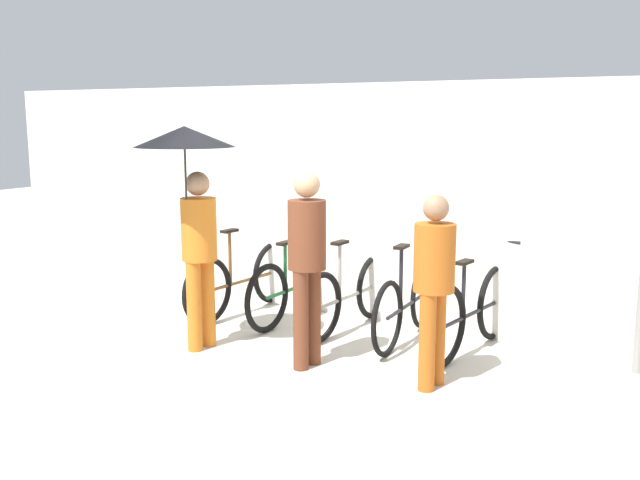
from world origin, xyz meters
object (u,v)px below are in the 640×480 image
Objects in this scene: parked_bicycle_2 at (349,294)px; pedestrian_leading at (191,183)px; parked_bicycle_1 at (295,287)px; pedestrian_trailing at (434,278)px; parked_bicycle_3 at (407,303)px; parked_bicycle_4 at (472,312)px; parked_bicycle_0 at (243,280)px; pedestrian_center at (307,254)px.

pedestrian_leading reaches higher than parked_bicycle_2.
pedestrian_trailing is (1.93, -1.02, 0.53)m from parked_bicycle_1.
parked_bicycle_3 is 0.82× the size of pedestrian_leading.
parked_bicycle_4 is 1.12× the size of pedestrian_trailing.
parked_bicycle_1 is 0.98× the size of parked_bicycle_2.
parked_bicycle_3 is 1.29m from pedestrian_trailing.
pedestrian_leading reaches higher than parked_bicycle_3.
parked_bicycle_0 is 2.79m from pedestrian_trailing.
parked_bicycle_0 is 1.74m from pedestrian_leading.
parked_bicycle_3 is 0.99× the size of pedestrian_center.
pedestrian_center is (-1.08, -1.07, 0.61)m from parked_bicycle_4.
parked_bicycle_4 is 1.03× the size of pedestrian_center.
pedestrian_trailing reaches higher than parked_bicycle_4.
parked_bicycle_3 is 0.64m from parked_bicycle_4.
parked_bicycle_1 and parked_bicycle_4 have the same top height.
parked_bicycle_0 is at bearing 95.92° from parked_bicycle_2.
parked_bicycle_2 is 0.98× the size of parked_bicycle_4.
parked_bicycle_1 is at bearing -81.40° from parked_bicycle_0.
parked_bicycle_0 is 0.88× the size of pedestrian_leading.
pedestrian_trailing is at bearing -167.80° from pedestrian_leading.
pedestrian_center reaches higher than pedestrian_trailing.
parked_bicycle_4 is (1.28, -0.06, 0.01)m from parked_bicycle_2.
pedestrian_leading is at bearing 127.04° from parked_bicycle_4.
pedestrian_trailing reaches higher than parked_bicycle_1.
parked_bicycle_0 is 0.64m from parked_bicycle_1.
pedestrian_leading is (0.38, -1.24, 1.17)m from parked_bicycle_0.
parked_bicycle_0 is at bearing -16.67° from pedestrian_trailing.
parked_bicycle_4 is at bearing -88.95° from parked_bicycle_2.
parked_bicycle_1 is 1.28m from parked_bicycle_3.
parked_bicycle_4 is at bearing -85.48° from pedestrian_trailing.
parked_bicycle_1 is 1.53m from pedestrian_center.
parked_bicycle_1 is (0.64, 0.05, -0.01)m from parked_bicycle_0.
parked_bicycle_1 is at bearing 95.99° from parked_bicycle_4.
parked_bicycle_2 reaches higher than parked_bicycle_4.
parked_bicycle_4 is at bearing -89.80° from parked_bicycle_1.
pedestrian_leading reaches higher than parked_bicycle_4.
parked_bicycle_2 is (0.64, 0.00, -0.00)m from parked_bicycle_1.
parked_bicycle_0 reaches higher than parked_bicycle_4.
parked_bicycle_1 is 0.97× the size of parked_bicycle_4.
pedestrian_leading is 1.21× the size of pedestrian_center.
pedestrian_center is at bearing 9.31° from pedestrian_trailing.
pedestrian_center is 1.10m from pedestrian_trailing.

